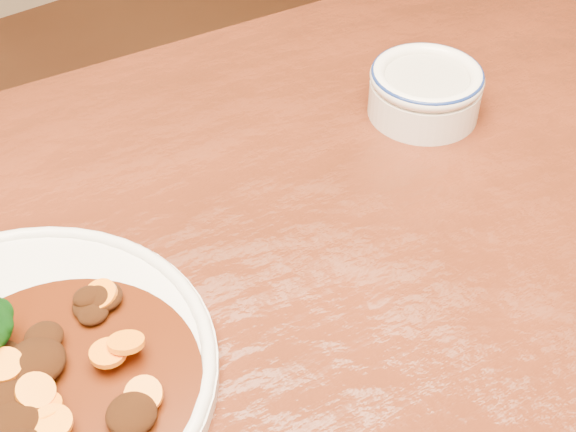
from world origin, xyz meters
TOP-DOWN VIEW (x-y plane):
  - dinner_plate at (-0.12, 0.09)m, footprint 0.30×0.30m
  - mince_stew at (-0.11, 0.06)m, footprint 0.20×0.20m
  - dip_bowl at (0.35, 0.15)m, footprint 0.12×0.12m

SIDE VIEW (x-z plane):
  - dinner_plate at x=-0.12m, z-range 0.75..0.77m
  - mince_stew at x=-0.11m, z-range 0.76..0.79m
  - dip_bowl at x=0.35m, z-range 0.75..0.80m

